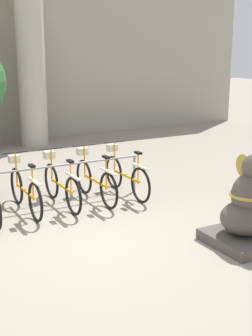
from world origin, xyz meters
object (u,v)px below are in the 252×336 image
Objects in this scene: bicycle_6 at (126,175)px; elephant_statue at (248,209)px; bicycle_4 at (61,184)px; bicycle_3 at (25,190)px; bicycle_5 at (95,180)px.

elephant_statue is (0.41, -3.00, 0.13)m from bicycle_6.
bicycle_3 is at bearing 179.51° from bicycle_4.
bicycle_5 is (0.69, -0.02, 0.00)m from bicycle_4.
bicycle_5 is at bearing -1.45° from bicycle_4.
bicycle_3 and bicycle_4 have the same top height.
bicycle_6 is 1.11× the size of elephant_statue.
bicycle_3 is 1.00× the size of bicycle_6.
bicycle_3 is at bearing 129.36° from elephant_statue.
bicycle_5 is 0.69m from bicycle_6.
bicycle_3 is 1.37m from bicycle_5.
bicycle_3 and bicycle_5 have the same top height.
bicycle_5 is 3.18m from elephant_statue.
elephant_statue reaches higher than bicycle_5.
bicycle_3 is at bearing 179.03° from bicycle_5.
bicycle_4 is 1.00× the size of bicycle_6.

